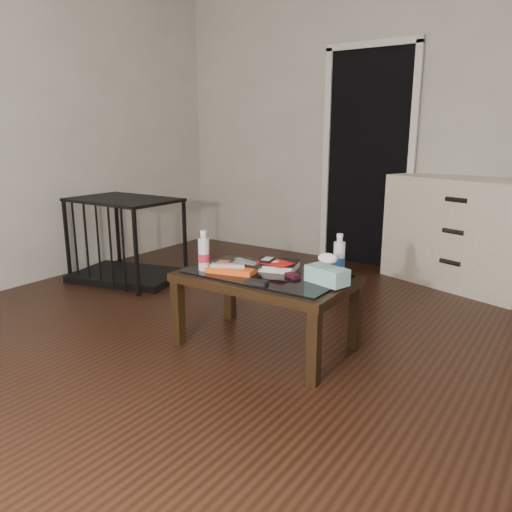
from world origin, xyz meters
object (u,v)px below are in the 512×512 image
(water_bottle_left, at_px, (204,250))
(tissue_box, at_px, (327,275))
(textbook, at_px, (277,265))
(coffee_table, at_px, (266,283))
(dresser, at_px, (460,232))
(water_bottle_right, at_px, (339,254))
(pet_crate, at_px, (127,253))

(water_bottle_left, height_order, tissue_box, water_bottle_left)
(textbook, relative_size, water_bottle_left, 1.05)
(water_bottle_left, distance_m, tissue_box, 0.75)
(coffee_table, height_order, dresser, dresser)
(water_bottle_right, bearing_deg, pet_crate, 171.86)
(water_bottle_left, bearing_deg, tissue_box, 12.83)
(textbook, xyz_separation_m, tissue_box, (0.38, -0.09, 0.02))
(dresser, height_order, water_bottle_right, dresser)
(textbook, distance_m, tissue_box, 0.39)
(pet_crate, xyz_separation_m, textbook, (1.79, -0.41, 0.25))
(coffee_table, distance_m, pet_crate, 1.86)
(textbook, height_order, water_bottle_right, water_bottle_right)
(pet_crate, relative_size, water_bottle_right, 4.29)
(dresser, xyz_separation_m, textbook, (-0.65, -1.86, 0.03))
(coffee_table, bearing_deg, water_bottle_right, 30.40)
(pet_crate, relative_size, textbook, 4.09)
(textbook, bearing_deg, water_bottle_left, -158.58)
(pet_crate, bearing_deg, water_bottle_left, -39.41)
(coffee_table, relative_size, tissue_box, 4.35)
(coffee_table, bearing_deg, water_bottle_left, -156.04)
(water_bottle_left, bearing_deg, coffee_table, 23.96)
(pet_crate, height_order, tissue_box, pet_crate)
(water_bottle_left, bearing_deg, pet_crate, 155.08)
(water_bottle_left, height_order, water_bottle_right, same)
(pet_crate, height_order, textbook, pet_crate)
(dresser, height_order, tissue_box, dresser)
(dresser, distance_m, water_bottle_right, 1.78)
(pet_crate, distance_m, tissue_box, 2.24)
(coffee_table, relative_size, textbook, 4.00)
(coffee_table, bearing_deg, tissue_box, 2.18)
(pet_crate, relative_size, water_bottle_left, 4.29)
(coffee_table, xyz_separation_m, pet_crate, (-1.78, 0.52, -0.17))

